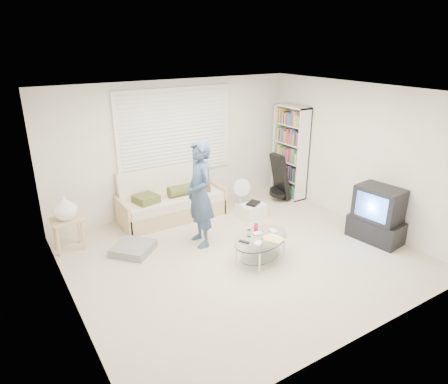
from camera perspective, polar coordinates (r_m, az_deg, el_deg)
ground at (r=6.35m, az=2.43°, el=-8.97°), size 5.00×5.00×0.00m
room_shell at (r=6.10m, az=0.11°, el=6.37°), size 5.02×4.52×2.51m
window_blinds at (r=7.59m, az=-6.89°, el=8.52°), size 2.32×0.08×1.62m
futon_sofa at (r=7.55m, az=-7.53°, el=-1.43°), size 1.96×0.79×0.96m
grey_floor_pillow at (r=6.56m, az=-12.82°, el=-7.86°), size 0.81×0.81×0.13m
side_table at (r=6.69m, az=-21.75°, el=-2.35°), size 0.47×0.38×0.93m
bookshelf at (r=8.50m, az=9.42°, el=5.64°), size 0.30×0.81×1.92m
guitar_case at (r=8.31m, az=7.96°, el=1.63°), size 0.39×0.37×0.99m
floor_fan at (r=7.99m, az=2.36°, el=0.24°), size 0.36×0.24×0.59m
storage_bin at (r=7.56m, az=4.19°, el=-2.66°), size 0.47×0.35×0.32m
tv_unit at (r=7.07m, az=21.05°, el=-3.08°), size 0.57×0.91×0.94m
coffee_table at (r=6.09m, az=5.31°, el=-7.12°), size 1.20×0.98×0.51m
standing_person at (r=6.34m, az=-3.46°, el=-0.33°), size 0.47×0.67×1.74m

